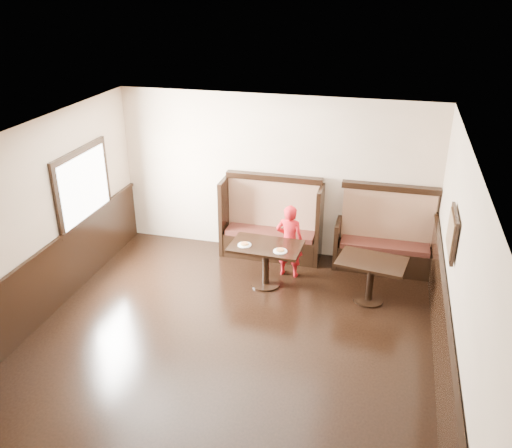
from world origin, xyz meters
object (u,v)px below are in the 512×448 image
(booth_neighbor, at_px, (385,242))
(table_neighbor, at_px, (371,271))
(booth_main, at_px, (272,227))
(child, at_px, (289,241))
(table_main, at_px, (266,254))

(booth_neighbor, xyz_separation_m, table_neighbor, (-0.16, -1.12, 0.04))
(booth_main, relative_size, table_neighbor, 1.61)
(booth_main, bearing_deg, child, -55.82)
(booth_neighbor, distance_m, table_main, 2.09)
(child, bearing_deg, table_main, 57.68)
(booth_neighbor, height_order, table_main, booth_neighbor)
(booth_neighbor, distance_m, child, 1.65)
(table_main, relative_size, table_neighbor, 1.05)
(booth_neighbor, bearing_deg, child, -156.51)
(booth_main, xyz_separation_m, booth_neighbor, (1.95, -0.00, -0.05))
(table_main, relative_size, child, 0.91)
(booth_main, xyz_separation_m, table_neighbor, (1.79, -1.12, -0.01))
(booth_main, relative_size, child, 1.40)
(booth_main, bearing_deg, table_main, -82.02)
(booth_main, relative_size, table_main, 1.54)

